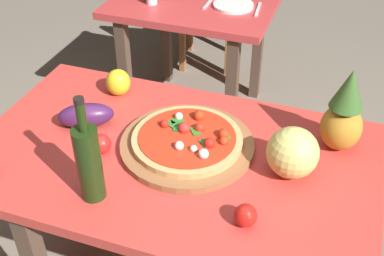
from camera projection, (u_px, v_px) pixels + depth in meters
The scene contains 15 objects.
display_table at pixel (173, 174), 1.72m from camera, with size 1.37×0.83×0.77m.
background_table at pixel (195, 20), 2.84m from camera, with size 0.90×0.73×0.77m.
dining_chair at pixel (208, 5), 3.41m from camera, with size 0.46×0.46×0.85m.
pizza_board at pixel (187, 145), 1.69m from camera, with size 0.46×0.46×0.03m, color #975F39.
pizza at pixel (188, 138), 1.67m from camera, with size 0.38×0.38×0.06m.
wine_bottle at pixel (89, 162), 1.43m from camera, with size 0.08×0.08×0.36m.
pineapple_left at pixel (344, 114), 1.62m from camera, with size 0.14×0.14×0.30m.
melon at pixel (293, 153), 1.54m from camera, with size 0.17×0.17×0.17m, color #E1D770.
bell_pepper at pixel (118, 82), 1.94m from camera, with size 0.10×0.10×0.11m, color yellow.
eggplant at pixel (86, 115), 1.77m from camera, with size 0.20×0.09×0.09m, color #451D4C.
tomato_by_bottle at pixel (245, 215), 1.40m from camera, with size 0.07×0.07×0.07m, color red.
tomato_beside_pepper at pixel (101, 144), 1.66m from camera, with size 0.07×0.07×0.07m, color red.
dinner_plate at pixel (233, 5), 2.66m from camera, with size 0.22×0.22×0.02m, color white.
fork_utensil at pixel (209, 3), 2.70m from camera, with size 0.02×0.18×0.01m, color silver.
knife_utensil at pixel (259, 9), 2.62m from camera, with size 0.02×0.18×0.01m, color silver.
Camera 1 is at (0.49, -1.19, 1.84)m, focal length 46.08 mm.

